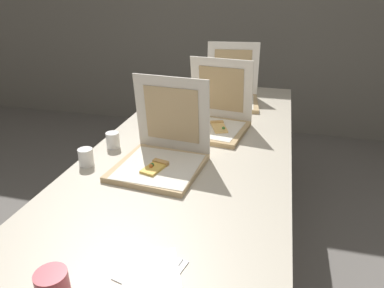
# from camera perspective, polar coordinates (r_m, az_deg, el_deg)

# --- Properties ---
(table) EXTENTS (0.89, 2.13, 0.74)m
(table) POSITION_cam_1_polar(r_m,az_deg,el_deg) (1.72, 0.66, -1.05)
(table) COLOR #BCB29E
(table) RESTS_ON ground
(pizza_box_front) EXTENTS (0.37, 0.37, 0.36)m
(pizza_box_front) POSITION_cam_1_polar(r_m,az_deg,el_deg) (1.46, -4.95, -1.81)
(pizza_box_front) COLOR tan
(pizza_box_front) RESTS_ON table
(pizza_box_middle) EXTENTS (0.38, 0.38, 0.35)m
(pizza_box_middle) POSITION_cam_1_polar(r_m,az_deg,el_deg) (1.83, 3.58, 3.84)
(pizza_box_middle) COLOR tan
(pizza_box_middle) RESTS_ON table
(pizza_box_back) EXTENTS (0.38, 0.40, 0.36)m
(pizza_box_back) POSITION_cam_1_polar(r_m,az_deg,el_deg) (2.28, 6.36, 7.96)
(pizza_box_back) COLOR tan
(pizza_box_back) RESTS_ON table
(cup_white_near_left) EXTENTS (0.06, 0.06, 0.07)m
(cup_white_near_left) POSITION_cam_1_polar(r_m,az_deg,el_deg) (1.53, -16.75, -2.06)
(cup_white_near_left) COLOR white
(cup_white_near_left) RESTS_ON table
(cup_white_near_center) EXTENTS (0.06, 0.06, 0.07)m
(cup_white_near_center) POSITION_cam_1_polar(r_m,az_deg,el_deg) (1.67, -12.66, 0.60)
(cup_white_near_center) COLOR white
(cup_white_near_center) RESTS_ON table
(cup_white_far) EXTENTS (0.06, 0.06, 0.07)m
(cup_white_far) POSITION_cam_1_polar(r_m,az_deg,el_deg) (2.04, -3.13, 5.67)
(cup_white_far) COLOR white
(cup_white_far) RESTS_ON table
(cup_white_mid) EXTENTS (0.06, 0.06, 0.07)m
(cup_white_mid) POSITION_cam_1_polar(r_m,az_deg,el_deg) (1.79, -6.11, 2.79)
(cup_white_mid) COLOR white
(cup_white_mid) RESTS_ON table
(cup_printed_front) EXTENTS (0.08, 0.08, 0.09)m
(cup_printed_front) POSITION_cam_1_polar(r_m,az_deg,el_deg) (0.95, -21.51, -20.74)
(cup_printed_front) COLOR #D14C56
(cup_printed_front) RESTS_ON table
(napkin_pile) EXTENTS (0.20, 0.20, 0.01)m
(napkin_pile) POSITION_cam_1_polar(r_m,az_deg,el_deg) (1.00, -6.52, -19.46)
(napkin_pile) COLOR white
(napkin_pile) RESTS_ON table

